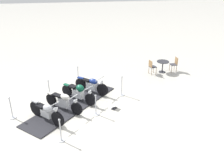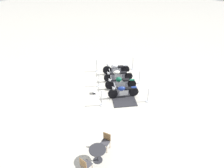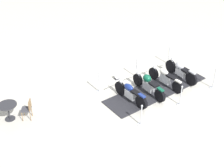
{
  "view_description": "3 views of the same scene",
  "coord_description": "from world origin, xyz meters",
  "views": [
    {
      "loc": [
        -0.3,
        10.95,
        6.33
      ],
      "look_at": [
        -2.11,
        -0.35,
        0.88
      ],
      "focal_mm": 39.65,
      "sensor_mm": 36.0,
      "label": 1
    },
    {
      "loc": [
        -10.48,
        -8.15,
        8.32
      ],
      "look_at": [
        -1.6,
        -0.63,
        1.07
      ],
      "focal_mm": 33.33,
      "sensor_mm": 36.0,
      "label": 2
    },
    {
      "loc": [
        0.32,
        -12.78,
        8.49
      ],
      "look_at": [
        -2.0,
        -1.05,
        0.75
      ],
      "focal_mm": 49.99,
      "sensor_mm": 36.0,
      "label": 3
    }
  ],
  "objects": [
    {
      "name": "stanchion_left_rear",
      "position": [
        -0.44,
        -2.75,
        0.35
      ],
      "size": [
        0.3,
        0.3,
        1.03
      ],
      "color": "silver",
      "rests_on": "ground_plane"
    },
    {
      "name": "stanchion_left_front",
      "position": [
        2.7,
        0.71,
        0.36
      ],
      "size": [
        0.32,
        0.32,
        1.09
      ],
      "color": "silver",
      "rests_on": "ground_plane"
    },
    {
      "name": "cafe_chair_near_table",
      "position": [
        -5.17,
        -3.26,
        0.54
      ],
      "size": [
        0.48,
        0.48,
        0.93
      ],
      "rotation": [
        0.0,
        0.0,
        -2.91
      ],
      "color": "olive",
      "rests_on": "ground_plane"
    },
    {
      "name": "info_placard",
      "position": [
        -2.06,
        0.64,
        0.07
      ],
      "size": [
        0.38,
        0.38,
        0.22
      ],
      "rotation": [
        0.0,
        0.0,
        0.83
      ],
      "color": "#333338",
      "rests_on": "ground_plane"
    },
    {
      "name": "cafe_table",
      "position": [
        -5.97,
        -3.45,
        0.57
      ],
      "size": [
        0.8,
        0.8,
        0.75
      ],
      "color": "#2D2D33",
      "rests_on": "ground_plane"
    },
    {
      "name": "display_platform",
      "position": [
        0.0,
        0.0,
        0.02
      ],
      "size": [
        4.82,
        5.09,
        0.05
      ],
      "primitive_type": "cube",
      "rotation": [
        0.0,
        0.0,
        -2.31
      ],
      "color": "#28282D",
      "rests_on": "ground_plane"
    },
    {
      "name": "motorcycle_chrome",
      "position": [
        1.08,
        1.25,
        0.51
      ],
      "size": [
        1.6,
        1.64,
        1.02
      ],
      "rotation": [
        0.0,
        0.0,
        -3.94
      ],
      "color": "black",
      "rests_on": "display_platform"
    },
    {
      "name": "stanchion_right_front",
      "position": [
        0.44,
        2.75,
        0.38
      ],
      "size": [
        0.28,
        0.28,
        1.04
      ],
      "color": "silver",
      "rests_on": "ground_plane"
    },
    {
      "name": "ground_plane",
      "position": [
        0.0,
        0.0,
        0.0
      ],
      "size": [
        80.0,
        80.0,
        0.0
      ],
      "primitive_type": "plane",
      "color": "beige"
    },
    {
      "name": "stanchion_left_mid",
      "position": [
        1.13,
        -1.02,
        0.37
      ],
      "size": [
        0.29,
        0.29,
        1.04
      ],
      "color": "silver",
      "rests_on": "ground_plane"
    },
    {
      "name": "stanchion_right_rear",
      "position": [
        -2.7,
        -0.71,
        0.37
      ],
      "size": [
        0.32,
        0.32,
        1.12
      ],
      "color": "silver",
      "rests_on": "ground_plane"
    },
    {
      "name": "motorcycle_cream",
      "position": [
        0.34,
        0.43,
        0.51
      ],
      "size": [
        1.75,
        1.55,
        0.91
      ],
      "rotation": [
        0.0,
        0.0,
        -3.86
      ],
      "color": "black",
      "rests_on": "display_platform"
    },
    {
      "name": "motorcycle_navy",
      "position": [
        -1.13,
        -1.21,
        0.49
      ],
      "size": [
        1.7,
        1.45,
        0.97
      ],
      "rotation": [
        0.0,
        0.0,
        -3.84
      ],
      "color": "black",
      "rests_on": "display_platform"
    },
    {
      "name": "stanchion_right_mid",
      "position": [
        -1.13,
        1.02,
        0.33
      ],
      "size": [
        0.34,
        0.34,
        1.05
      ],
      "color": "silver",
      "rests_on": "ground_plane"
    },
    {
      "name": "motorcycle_forest",
      "position": [
        -0.39,
        -0.38,
        0.51
      ],
      "size": [
        1.69,
        1.7,
        0.92
      ],
      "rotation": [
        0.0,
        0.0,
        -3.93
      ],
      "color": "black",
      "rests_on": "display_platform"
    },
    {
      "name": "cafe_chair_across_table",
      "position": [
        -6.79,
        -3.49,
        0.55
      ],
      "size": [
        0.42,
        0.42,
        0.95
      ],
      "rotation": [
        0.0,
        0.0,
        0.04
      ],
      "color": "olive",
      "rests_on": "ground_plane"
    }
  ]
}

